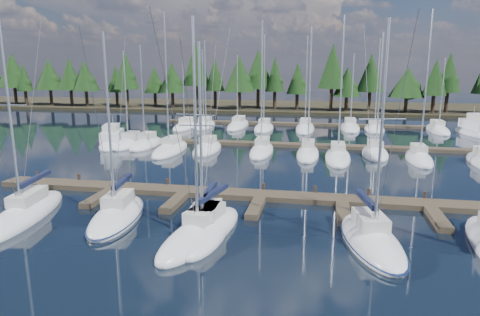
% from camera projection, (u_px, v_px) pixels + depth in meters
% --- Properties ---
extents(ground, '(260.00, 260.00, 0.00)m').
position_uv_depth(ground, '(278.00, 164.00, 44.39)').
color(ground, black).
rests_on(ground, ground).
extents(far_shore, '(220.00, 30.00, 0.60)m').
position_uv_depth(far_shore, '(304.00, 107.00, 101.91)').
color(far_shore, '#2E2919').
rests_on(far_shore, ground).
extents(main_dock, '(44.00, 6.13, 0.90)m').
position_uv_depth(main_dock, '(260.00, 198.00, 32.22)').
color(main_dock, '#483D2D').
rests_on(main_dock, ground).
extents(back_docks, '(50.00, 21.80, 0.40)m').
position_uv_depth(back_docks, '(292.00, 133.00, 63.14)').
color(back_docks, '#483D2D').
rests_on(back_docks, ground).
extents(front_sailboat_0, '(4.11, 10.28, 13.78)m').
position_uv_depth(front_sailboat_0, '(26.00, 214.00, 28.55)').
color(front_sailboat_0, white).
rests_on(front_sailboat_0, ground).
extents(front_sailboat_1, '(3.94, 8.50, 12.75)m').
position_uv_depth(front_sailboat_1, '(117.00, 216.00, 28.20)').
color(front_sailboat_1, white).
rests_on(front_sailboat_1, ground).
extents(front_sailboat_2, '(4.42, 9.54, 13.32)m').
position_uv_depth(front_sailboat_2, '(202.00, 232.00, 25.37)').
color(front_sailboat_2, white).
rests_on(front_sailboat_2, ground).
extents(front_sailboat_3, '(3.18, 8.51, 12.07)m').
position_uv_depth(front_sailboat_3, '(204.00, 228.00, 25.98)').
color(front_sailboat_3, white).
rests_on(front_sailboat_3, ground).
extents(front_sailboat_4, '(4.51, 8.84, 13.12)m').
position_uv_depth(front_sailboat_4, '(371.00, 240.00, 24.27)').
color(front_sailboat_4, white).
rests_on(front_sailboat_4, ground).
extents(back_sailboat_rows, '(44.21, 33.23, 16.57)m').
position_uv_depth(back_sailboat_rows, '(284.00, 137.00, 58.95)').
color(back_sailboat_rows, white).
rests_on(back_sailboat_rows, ground).
extents(motor_yacht_left, '(5.46, 9.46, 4.49)m').
position_uv_depth(motor_yacht_left, '(113.00, 141.00, 54.58)').
color(motor_yacht_left, white).
rests_on(motor_yacht_left, ground).
extents(motor_yacht_right, '(5.38, 10.64, 5.09)m').
position_uv_depth(motor_yacht_right, '(476.00, 131.00, 63.01)').
color(motor_yacht_right, white).
rests_on(motor_yacht_right, ground).
extents(tree_line, '(187.14, 11.74, 14.36)m').
position_uv_depth(tree_line, '(296.00, 77.00, 91.31)').
color(tree_line, black).
rests_on(tree_line, far_shore).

